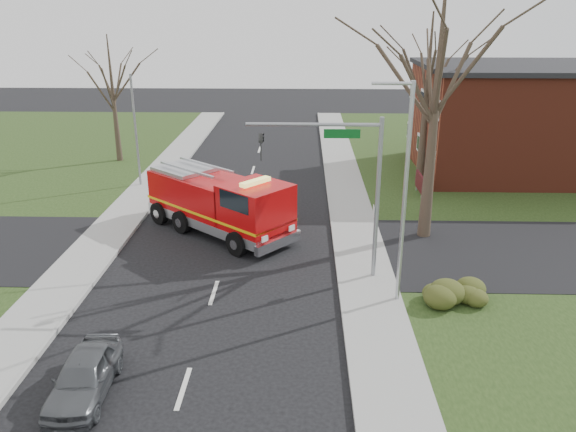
{
  "coord_description": "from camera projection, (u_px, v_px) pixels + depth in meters",
  "views": [
    {
      "loc": [
        3.52,
        -19.82,
        10.7
      ],
      "look_at": [
        2.87,
        3.52,
        2.0
      ],
      "focal_mm": 35.0,
      "sensor_mm": 36.0,
      "label": 1
    }
  ],
  "objects": [
    {
      "name": "utility_pole_far",
      "position": [
        136.0,
        132.0,
        34.46
      ],
      "size": [
        0.14,
        0.14,
        7.0
      ],
      "primitive_type": "cylinder",
      "color": "gray",
      "rests_on": "ground"
    },
    {
      "name": "bare_tree_far",
      "position": [
        428.0,
        82.0,
        33.89
      ],
      "size": [
        5.25,
        5.25,
        10.5
      ],
      "color": "#372D20",
      "rests_on": "ground"
    },
    {
      "name": "health_center_sign",
      "position": [
        420.0,
        182.0,
        33.52
      ],
      "size": [
        0.12,
        2.0,
        1.4
      ],
      "color": "#4A1117",
      "rests_on": "ground"
    },
    {
      "name": "sidewalk_right",
      "position": [
        370.0,
        293.0,
        22.2
      ],
      "size": [
        2.4,
        80.0,
        0.15
      ],
      "primitive_type": "cube",
      "color": "#999A94",
      "rests_on": "ground"
    },
    {
      "name": "parked_car_maroon",
      "position": [
        84.0,
        376.0,
        16.33
      ],
      "size": [
        1.62,
        3.78,
        1.27
      ],
      "primitive_type": "imported",
      "rotation": [
        0.0,
        0.0,
        0.03
      ],
      "color": "#4D5054",
      "rests_on": "ground"
    },
    {
      "name": "sidewalk_left",
      "position": [
        60.0,
        289.0,
        22.53
      ],
      "size": [
        2.4,
        80.0,
        0.15
      ],
      "primitive_type": "cube",
      "color": "#999A94",
      "rests_on": "ground"
    },
    {
      "name": "ground",
      "position": [
        214.0,
        293.0,
        22.39
      ],
      "size": [
        120.0,
        120.0,
        0.0
      ],
      "primitive_type": "plane",
      "color": "black",
      "rests_on": "ground"
    },
    {
      "name": "fire_engine",
      "position": [
        220.0,
        204.0,
        27.91
      ],
      "size": [
        7.99,
        7.45,
        3.29
      ],
      "rotation": [
        0.0,
        0.0,
        0.86
      ],
      "color": "#B6080A",
      "rests_on": "ground"
    },
    {
      "name": "streetlight_pole",
      "position": [
        404.0,
        190.0,
        20.15
      ],
      "size": [
        1.48,
        0.16,
        8.4
      ],
      "color": "#B7BABF",
      "rests_on": "ground"
    },
    {
      "name": "hedge_corner",
      "position": [
        448.0,
        295.0,
        21.01
      ],
      "size": [
        2.8,
        2.0,
        0.9
      ],
      "primitive_type": "ellipsoid",
      "color": "#303B15",
      "rests_on": "lawn_right"
    },
    {
      "name": "traffic_signal_mast",
      "position": [
        346.0,
        170.0,
        22.01
      ],
      "size": [
        5.29,
        0.18,
        6.8
      ],
      "color": "gray",
      "rests_on": "ground"
    },
    {
      "name": "brick_building",
      "position": [
        535.0,
        120.0,
        37.47
      ],
      "size": [
        15.4,
        10.4,
        7.25
      ],
      "color": "maroon",
      "rests_on": "ground"
    },
    {
      "name": "bare_tree_near",
      "position": [
        437.0,
        85.0,
        25.17
      ],
      "size": [
        6.0,
        6.0,
        12.0
      ],
      "color": "#372D20",
      "rests_on": "ground"
    },
    {
      "name": "bare_tree_left",
      "position": [
        112.0,
        85.0,
        39.45
      ],
      "size": [
        4.5,
        4.5,
        9.0
      ],
      "color": "#372D20",
      "rests_on": "ground"
    }
  ]
}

